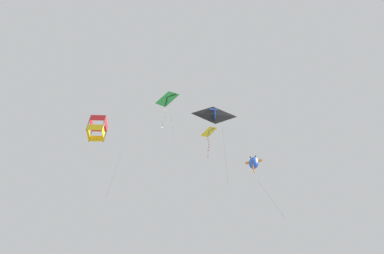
{
  "coord_description": "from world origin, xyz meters",
  "views": [
    {
      "loc": [
        21.79,
        -15.42,
        14.36
      ],
      "look_at": [
        4.72,
        3.2,
        34.37
      ],
      "focal_mm": 32.47,
      "sensor_mm": 36.0,
      "label": 1
    }
  ],
  "objects_px": {
    "kite_box_far_centre": "(97,128)",
    "kite_diamond_low_drifter": "(209,132)",
    "kite_delta_near_right": "(214,115)",
    "kite_diamond_highest": "(167,99)",
    "kite_fish_mid_left": "(254,163)"
  },
  "relations": [
    {
      "from": "kite_box_far_centre",
      "to": "kite_diamond_low_drifter",
      "type": "height_order",
      "value": "kite_diamond_low_drifter"
    },
    {
      "from": "kite_diamond_low_drifter",
      "to": "kite_delta_near_right",
      "type": "xyz_separation_m",
      "value": [
        0.17,
        0.83,
        2.69
      ]
    },
    {
      "from": "kite_box_far_centre",
      "to": "kite_diamond_highest",
      "type": "height_order",
      "value": "kite_diamond_highest"
    },
    {
      "from": "kite_box_far_centre",
      "to": "kite_fish_mid_left",
      "type": "xyz_separation_m",
      "value": [
        5.94,
        12.66,
        0.2
      ]
    },
    {
      "from": "kite_box_far_centre",
      "to": "kite_diamond_low_drifter",
      "type": "distance_m",
      "value": 11.94
    },
    {
      "from": "kite_diamond_highest",
      "to": "kite_fish_mid_left",
      "type": "xyz_separation_m",
      "value": [
        3.31,
        7.96,
        -4.47
      ]
    },
    {
      "from": "kite_diamond_low_drifter",
      "to": "kite_box_far_centre",
      "type": "bearing_deg",
      "value": 49.31
    },
    {
      "from": "kite_box_far_centre",
      "to": "kite_fish_mid_left",
      "type": "distance_m",
      "value": 13.98
    },
    {
      "from": "kite_box_far_centre",
      "to": "kite_fish_mid_left",
      "type": "height_order",
      "value": "kite_fish_mid_left"
    },
    {
      "from": "kite_diamond_low_drifter",
      "to": "kite_diamond_highest",
      "type": "distance_m",
      "value": 6.1
    },
    {
      "from": "kite_diamond_low_drifter",
      "to": "kite_delta_near_right",
      "type": "relative_size",
      "value": 0.42
    },
    {
      "from": "kite_delta_near_right",
      "to": "kite_fish_mid_left",
      "type": "distance_m",
      "value": 7.86
    },
    {
      "from": "kite_diamond_low_drifter",
      "to": "kite_fish_mid_left",
      "type": "relative_size",
      "value": 0.64
    },
    {
      "from": "kite_diamond_low_drifter",
      "to": "kite_fish_mid_left",
      "type": "distance_m",
      "value": 5.9
    },
    {
      "from": "kite_diamond_highest",
      "to": "kite_fish_mid_left",
      "type": "relative_size",
      "value": 1.01
    }
  ]
}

